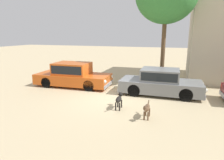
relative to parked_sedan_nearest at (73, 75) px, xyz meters
The scene contains 5 objects.
ground_plane 3.44m from the parked_sedan_nearest, 26.57° to the right, with size 80.00×80.00×0.00m, color tan.
parked_sedan_nearest is the anchor object (origin of this frame).
parked_sedan_second 5.29m from the parked_sedan_nearest, ahead, with size 4.40×1.85×1.38m.
stray_dog_spotted 4.68m from the parked_sedan_nearest, 35.24° to the right, with size 0.27×1.03×0.67m.
stray_dog_tan 6.16m from the parked_sedan_nearest, 33.52° to the right, with size 0.21×1.03×0.66m.
Camera 1 is at (3.14, -8.91, 3.17)m, focal length 31.37 mm.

